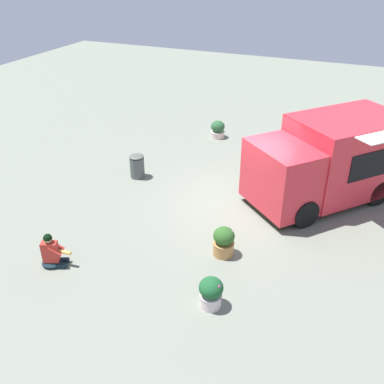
% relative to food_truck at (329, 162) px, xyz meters
% --- Properties ---
extents(ground_plane, '(40.00, 40.00, 0.00)m').
position_rel_food_truck_xyz_m(ground_plane, '(1.27, -2.18, -1.22)').
color(ground_plane, slate).
extents(food_truck, '(4.94, 4.73, 2.54)m').
position_rel_food_truck_xyz_m(food_truck, '(0.00, 0.00, 0.00)').
color(food_truck, red).
rests_on(food_truck, ground_plane).
extents(person_customer, '(0.60, 0.82, 0.91)m').
position_rel_food_truck_xyz_m(person_customer, '(5.94, -5.63, -0.86)').
color(person_customer, '#14252E').
rests_on(person_customer, ground_plane).
extents(planter_flowering_near, '(0.53, 0.53, 0.74)m').
position_rel_food_truck_xyz_m(planter_flowering_near, '(5.74, -1.58, -0.83)').
color(planter_flowering_near, beige).
rests_on(planter_flowering_near, ground_plane).
extents(planter_flowering_far, '(0.55, 0.55, 0.79)m').
position_rel_food_truck_xyz_m(planter_flowering_far, '(3.91, -1.93, -0.82)').
color(planter_flowering_far, '#B17C44').
rests_on(planter_flowering_far, ground_plane).
extents(planter_flowering_side, '(0.59, 0.59, 0.71)m').
position_rel_food_truck_xyz_m(planter_flowering_side, '(-3.33, -4.73, -0.88)').
color(planter_flowering_side, beige).
rests_on(planter_flowering_side, ground_plane).
extents(trash_bin, '(0.49, 0.49, 0.81)m').
position_rel_food_truck_xyz_m(trash_bin, '(1.03, -6.03, -0.81)').
color(trash_bin, '#4A514F').
rests_on(trash_bin, ground_plane).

